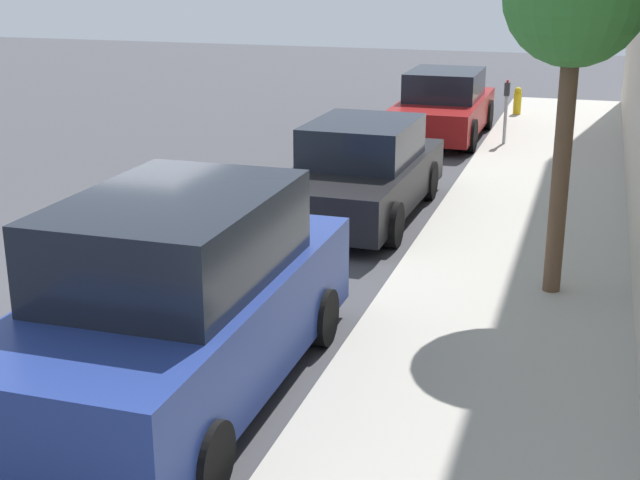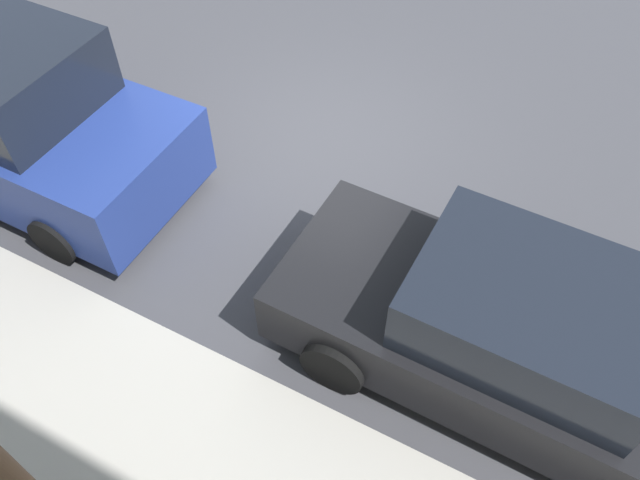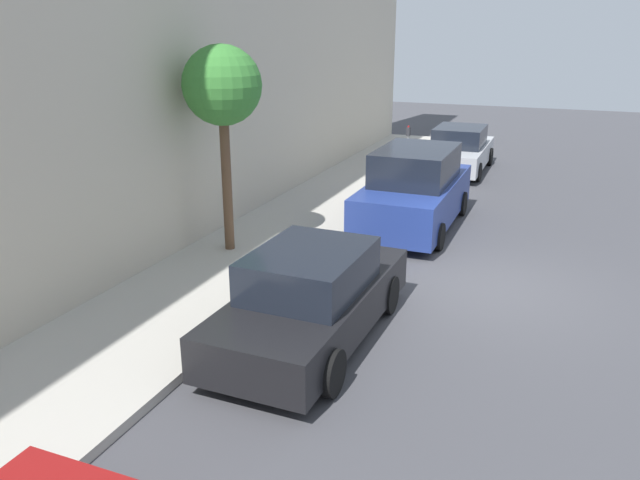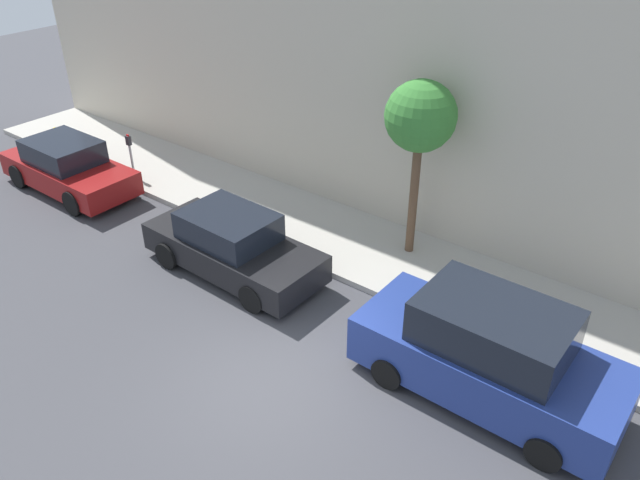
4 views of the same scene
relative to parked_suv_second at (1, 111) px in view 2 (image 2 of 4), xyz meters
name	(u,v)px [view 2 (image 2 of 4)]	position (x,y,z in m)	size (l,w,h in m)	color
ground_plane	(320,142)	(-2.25, 3.23, -0.93)	(60.00, 60.00, 0.00)	#424247
sidewalk	(73,452)	(2.71, 3.23, -0.86)	(2.92, 32.00, 0.15)	#B2ADA3
parked_suv_second	(1,111)	(0.00, 0.00, 0.00)	(2.08, 4.81, 1.98)	navy
parked_sedan_third	(511,335)	(0.05, 6.46, -0.21)	(1.92, 4.54, 1.54)	black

